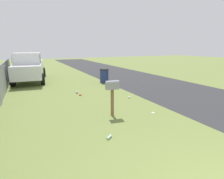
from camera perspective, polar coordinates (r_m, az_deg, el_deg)
The scene contains 9 objects.
road_asphalt at distance 10.64m, azimuth 22.60°, elevation -1.03°, with size 60.00×5.45×0.01m, color #2D2D30.
mailbox at distance 6.37m, azimuth 0.09°, elevation 0.54°, with size 0.27×0.51×1.33m.
pickup_truck at distance 14.41m, azimuth -25.10°, elevation 6.76°, with size 5.55×2.53×2.09m.
trash_bin at distance 12.62m, azimuth -2.51°, elevation 4.45°, with size 0.63×0.63×0.99m.
litter_wrapper_by_mailbox at distance 7.14m, azimuth 13.04°, elevation -7.23°, with size 0.12×0.08×0.01m, color silver.
litter_bottle_far_scatter at distance 5.14m, azimuth -0.90°, elevation -15.02°, with size 0.07×0.07×0.22m, color #B2D8BF.
litter_bag_near_hydrant at distance 9.95m, azimuth -11.25°, elevation -0.80°, with size 0.14×0.14×0.14m, color silver.
litter_cup_midfield_a at distance 8.90m, azimuth 5.45°, elevation -2.50°, with size 0.08×0.08×0.10m, color white.
litter_can_midfield_b at distance 9.48m, azimuth -10.18°, elevation -1.70°, with size 0.07×0.07×0.12m, color red.
Camera 1 is at (-0.78, 2.72, 2.49)m, focal length 28.46 mm.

